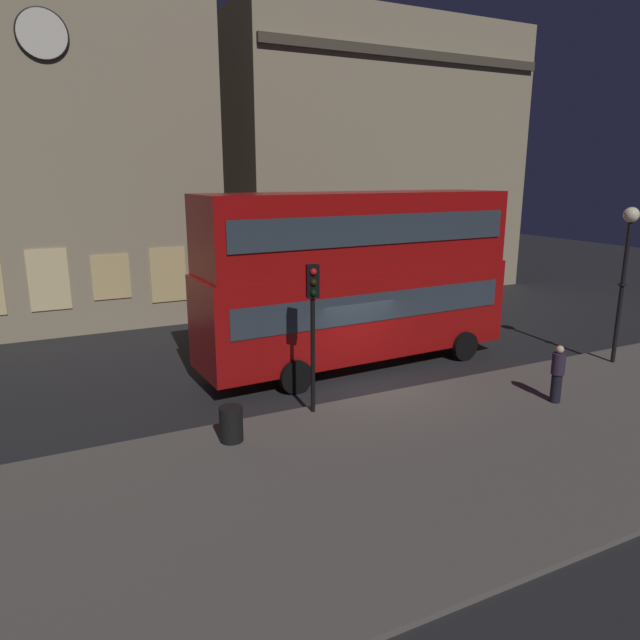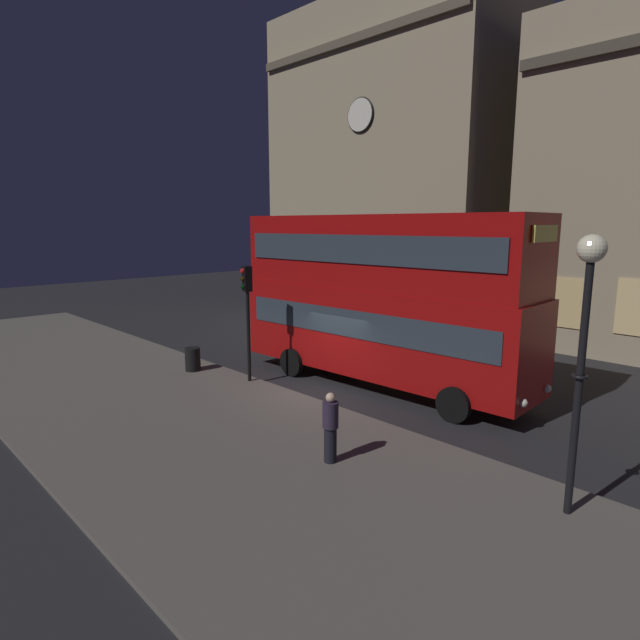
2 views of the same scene
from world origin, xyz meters
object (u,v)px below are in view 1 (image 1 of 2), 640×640
street_lamp (627,250)px  pedestrian (557,373)px  traffic_light_near_kerb (313,308)px  litter_bin (231,424)px  double_decker_bus (357,273)px

street_lamp → pedestrian: bearing=-159.8°
traffic_light_near_kerb → litter_bin: 3.58m
double_decker_bus → litter_bin: bearing=-147.9°
traffic_light_near_kerb → street_lamp: bearing=11.8°
street_lamp → traffic_light_near_kerb: bearing=176.3°
traffic_light_near_kerb → pedestrian: 7.13m
street_lamp → pedestrian: (-4.64, -1.70, -2.97)m
pedestrian → litter_bin: (-8.91, 1.69, -0.41)m
litter_bin → pedestrian: bearing=-10.7°
traffic_light_near_kerb → litter_bin: (-2.52, -0.72, -2.44)m
pedestrian → traffic_light_near_kerb: bearing=-104.4°
pedestrian → litter_bin: pedestrian is taller
double_decker_bus → pedestrian: double_decker_bus is taller
double_decker_bus → street_lamp: 8.81m
pedestrian → litter_bin: 9.08m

